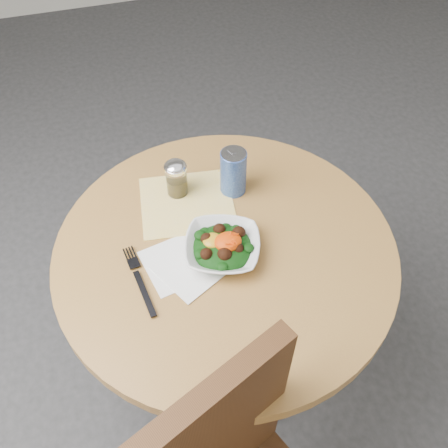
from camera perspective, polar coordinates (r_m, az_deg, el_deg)
The scene contains 8 objects.
ground at distance 1.96m, azimuth 0.11°, elevation -16.09°, with size 6.00×6.00×0.00m, color #2D2D30.
table at distance 1.47m, azimuth 0.14°, elevation -7.25°, with size 0.90×0.90×0.75m.
cloth_napkin at distance 1.41m, azimuth -4.24°, elevation 2.42°, with size 0.26×0.24×0.00m, color #E8AE0C.
paper_napkins at distance 1.27m, azimuth -4.60°, elevation -4.66°, with size 0.23×0.22×0.00m.
salad_bowl at distance 1.27m, azimuth -0.19°, elevation -2.66°, with size 0.25×0.25×0.07m.
fork at distance 1.26m, azimuth -9.70°, elevation -6.11°, with size 0.05×0.22×0.00m.
spice_shaker at distance 1.40m, azimuth -5.46°, elevation 5.22°, with size 0.06×0.06×0.11m.
beverage_can at distance 1.39m, azimuth 1.07°, elevation 5.98°, with size 0.07×0.07×0.14m.
Camera 1 is at (-0.23, -0.76, 1.78)m, focal length 40.00 mm.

